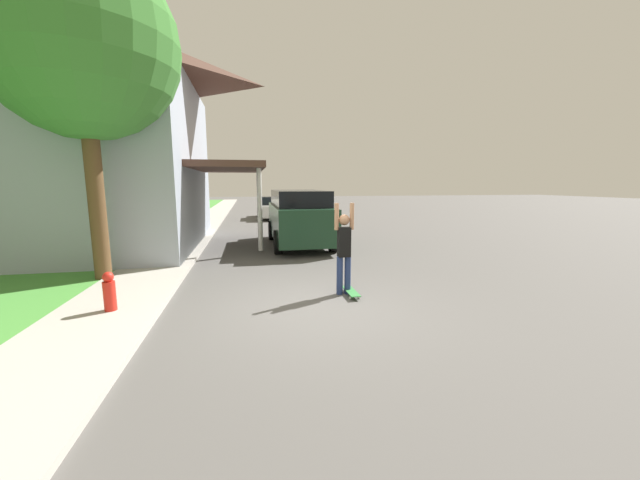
{
  "coord_description": "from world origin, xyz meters",
  "views": [
    {
      "loc": [
        -1.12,
        -6.27,
        2.27
      ],
      "look_at": [
        0.6,
        2.28,
        0.9
      ],
      "focal_mm": 20.0,
      "sensor_mm": 36.0,
      "label": 1
    }
  ],
  "objects_px": {
    "car_down_street": "(272,208)",
    "fire_hydrant": "(109,292)",
    "suv_parked": "(299,216)",
    "skateboarder": "(344,248)",
    "lawn_tree_near": "(81,44)",
    "skateboard": "(351,292)"
  },
  "relations": [
    {
      "from": "lawn_tree_near",
      "to": "fire_hydrant",
      "type": "distance_m",
      "value": 5.49
    },
    {
      "from": "skateboard",
      "to": "fire_hydrant",
      "type": "bearing_deg",
      "value": -176.38
    },
    {
      "from": "lawn_tree_near",
      "to": "skateboard",
      "type": "relative_size",
      "value": 9.37
    },
    {
      "from": "skateboarder",
      "to": "skateboard",
      "type": "relative_size",
      "value": 2.47
    },
    {
      "from": "skateboarder",
      "to": "fire_hydrant",
      "type": "xyz_separation_m",
      "value": [
        -4.3,
        -0.41,
        -0.55
      ]
    },
    {
      "from": "car_down_street",
      "to": "fire_hydrant",
      "type": "height_order",
      "value": "car_down_street"
    },
    {
      "from": "suv_parked",
      "to": "fire_hydrant",
      "type": "relative_size",
      "value": 7.27
    },
    {
      "from": "suv_parked",
      "to": "skateboarder",
      "type": "xyz_separation_m",
      "value": [
        0.06,
        -6.15,
        -0.1
      ]
    },
    {
      "from": "lawn_tree_near",
      "to": "skateboarder",
      "type": "relative_size",
      "value": 3.8
    },
    {
      "from": "lawn_tree_near",
      "to": "skateboard",
      "type": "distance_m",
      "value": 7.79
    },
    {
      "from": "car_down_street",
      "to": "skateboard",
      "type": "relative_size",
      "value": 5.92
    },
    {
      "from": "suv_parked",
      "to": "lawn_tree_near",
      "type": "bearing_deg",
      "value": -141.98
    },
    {
      "from": "lawn_tree_near",
      "to": "skateboarder",
      "type": "bearing_deg",
      "value": -21.27
    },
    {
      "from": "lawn_tree_near",
      "to": "skateboarder",
      "type": "distance_m",
      "value": 7.1
    },
    {
      "from": "skateboard",
      "to": "suv_parked",
      "type": "bearing_deg",
      "value": 91.7
    },
    {
      "from": "lawn_tree_near",
      "to": "car_down_street",
      "type": "distance_m",
      "value": 16.46
    },
    {
      "from": "fire_hydrant",
      "to": "skateboarder",
      "type": "bearing_deg",
      "value": 5.51
    },
    {
      "from": "car_down_street",
      "to": "skateboarder",
      "type": "bearing_deg",
      "value": -88.77
    },
    {
      "from": "skateboarder",
      "to": "fire_hydrant",
      "type": "height_order",
      "value": "skateboarder"
    },
    {
      "from": "car_down_street",
      "to": "suv_parked",
      "type": "bearing_deg",
      "value": -88.41
    },
    {
      "from": "skateboard",
      "to": "car_down_street",
      "type": "bearing_deg",
      "value": 91.63
    },
    {
      "from": "car_down_street",
      "to": "skateboarder",
      "type": "xyz_separation_m",
      "value": [
        0.37,
        -17.1,
        0.27
      ]
    }
  ]
}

